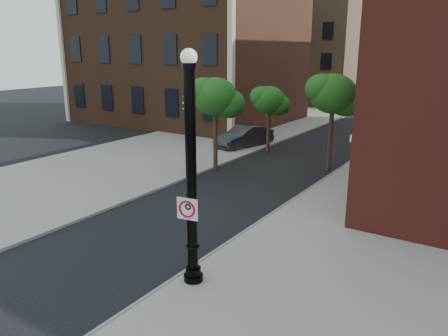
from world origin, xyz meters
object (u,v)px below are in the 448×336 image
Objects in this scene: traffic_signal_left at (186,119)px; lamppost at (191,184)px; no_parking_sign at (187,209)px; parked_car at (244,137)px; traffic_signal_right at (375,129)px.

lamppost is at bearing -27.82° from traffic_signal_left.
lamppost is at bearing 69.68° from no_parking_sign.
traffic_signal_left reaches higher than parked_car.
lamppost is 1.38× the size of traffic_signal_right.
parked_car is at bearing 124.36° from traffic_signal_left.
traffic_signal_left is (1.68, -8.56, 2.49)m from parked_car.
parked_car is 9.07m from traffic_signal_left.
traffic_signal_left is 8.86m from traffic_signal_right.
lamppost is 18.44m from parked_car.
no_parking_sign is at bearing -116.23° from traffic_signal_right.
lamppost is 0.70m from no_parking_sign.
parked_car is 12.27m from traffic_signal_right.
lamppost is at bearing -116.27° from traffic_signal_right.
traffic_signal_right is (2.20, 10.15, 0.17)m from lamppost.
no_parking_sign is at bearing -99.85° from lamppost.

